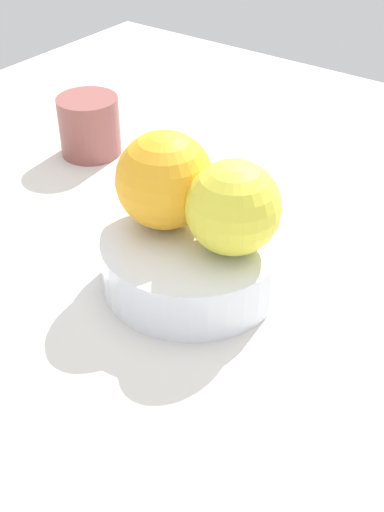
{
  "coord_description": "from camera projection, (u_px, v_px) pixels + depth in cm",
  "views": [
    {
      "loc": [
        27.46,
        -37.64,
        37.8
      ],
      "look_at": [
        0.0,
        0.0,
        2.96
      ],
      "focal_mm": 45.94,
      "sensor_mm": 36.0,
      "label": 1
    }
  ],
  "objects": [
    {
      "name": "ground_plane",
      "position": [
        192.0,
        290.0,
        0.61
      ],
      "size": [
        110.0,
        110.0,
        2.0
      ],
      "primitive_type": "cube",
      "color": "silver"
    },
    {
      "name": "fruit_bowl",
      "position": [
        192.0,
        261.0,
        0.59
      ],
      "size": [
        16.14,
        16.14,
        4.93
      ],
      "color": "silver",
      "rests_on": "ground_plane"
    },
    {
      "name": "orange_in_bowl_0",
      "position": [
        233.0,
        208.0,
        0.53
      ],
      "size": [
        8.02,
        8.02,
        8.02
      ],
      "primitive_type": "sphere",
      "color": "yellow",
      "rests_on": "fruit_bowl"
    },
    {
      "name": "orange_in_bowl_1",
      "position": [
        165.0,
        180.0,
        0.56
      ],
      "size": [
        8.66,
        8.66,
        8.66
      ],
      "primitive_type": "sphere",
      "color": "#F9A823",
      "rests_on": "fruit_bowl"
    },
    {
      "name": "ceramic_cup",
      "position": [
        89.0,
        126.0,
        0.78
      ],
      "size": [
        7.27,
        7.27,
        7.04
      ],
      "primitive_type": "cylinder",
      "color": "#8C4C47",
      "rests_on": "ground_plane"
    }
  ]
}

